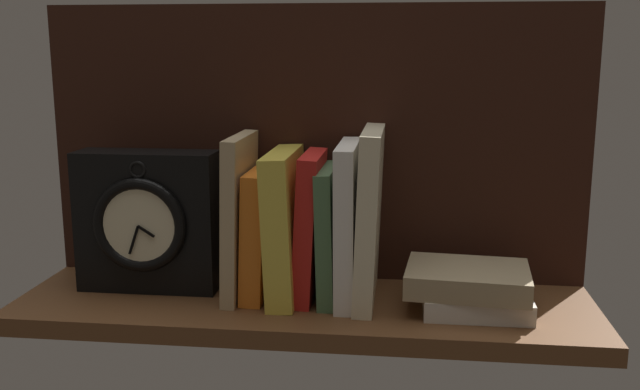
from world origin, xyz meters
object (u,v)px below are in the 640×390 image
book_green_romantic (329,233)px  framed_clock (148,221)px  book_orange_pandolfini (260,233)px  book_cream_twain (369,216)px  book_red_requiem (309,226)px  book_stack_side (471,288)px  book_yellow_seinlanguage (285,225)px  book_white_catcher (348,222)px  book_tan_shortstories (240,216)px

book_green_romantic → framed_clock: framed_clock is taller
book_orange_pandolfini → book_cream_twain: (15.12, 0.00, 2.87)cm
book_red_requiem → book_stack_side: 23.06cm
book_yellow_seinlanguage → book_red_requiem: 3.38cm
framed_clock → book_stack_side: size_ratio=1.18×
book_cream_twain → book_stack_side: bearing=-11.8°
book_orange_pandolfini → book_cream_twain: book_cream_twain is taller
book_yellow_seinlanguage → book_white_catcher: (8.66, 0.00, 0.62)cm
book_yellow_seinlanguage → framed_clock: (-19.75, 0.22, -0.16)cm
book_yellow_seinlanguage → framed_clock: size_ratio=1.02×
book_orange_pandolfini → book_red_requiem: 7.07cm
book_green_romantic → book_cream_twain: (5.52, 0.00, 2.62)cm
book_orange_pandolfini → book_yellow_seinlanguage: book_yellow_seinlanguage is taller
book_orange_pandolfini → book_white_catcher: 12.40cm
book_yellow_seinlanguage → book_red_requiem: bearing=0.0°
book_white_catcher → book_tan_shortstories: bearing=180.0°
framed_clock → book_stack_side: 45.54cm
book_tan_shortstories → book_green_romantic: size_ratio=1.23×
book_tan_shortstories → book_stack_side: (31.52, -2.85, -8.14)cm
book_white_catcher → book_yellow_seinlanguage: bearing=180.0°
book_tan_shortstories → book_cream_twain: 17.90cm
book_tan_shortstories → book_orange_pandolfini: (2.77, 0.00, -2.34)cm
book_yellow_seinlanguage → book_cream_twain: size_ratio=0.86×
book_yellow_seinlanguage → book_cream_twain: bearing=0.0°
book_red_requiem → book_cream_twain: (8.16, 0.00, 1.68)cm
book_yellow_seinlanguage → book_green_romantic: (6.02, 0.00, -1.03)cm
book_green_romantic → book_tan_shortstories: bearing=180.0°
book_green_romantic → book_stack_side: book_green_romantic is taller
book_orange_pandolfini → book_stack_side: 29.47cm
book_tan_shortstories → book_green_romantic: book_tan_shortstories is taller
book_tan_shortstories → book_yellow_seinlanguage: (6.35, 0.00, -1.06)cm
book_cream_twain → framed_clock: bearing=179.6°
book_green_romantic → framed_clock: 25.78cm
book_cream_twain → book_stack_side: (13.63, -2.85, -8.67)cm
book_green_romantic → book_cream_twain: size_ratio=0.78×
book_green_romantic → book_white_catcher: book_white_catcher is taller
book_orange_pandolfini → framed_clock: size_ratio=0.89×
framed_clock → book_stack_side: bearing=-3.9°
book_white_catcher → book_stack_side: book_white_catcher is taller
book_tan_shortstories → book_green_romantic: bearing=0.0°
book_stack_side → book_cream_twain: bearing=168.2°
book_orange_pandolfini → book_white_catcher: (12.25, 0.00, 1.90)cm
framed_clock → book_tan_shortstories: bearing=-0.9°
book_red_requiem → book_cream_twain: 8.33cm
book_white_catcher → book_stack_side: size_ratio=1.28×
book_red_requiem → book_white_catcher: bearing=0.0°
book_red_requiem → book_cream_twain: bearing=0.0°
book_orange_pandolfini → book_red_requiem: (6.96, 0.00, 1.20)cm
book_red_requiem → book_white_catcher: book_white_catcher is taller
book_tan_shortstories → book_stack_side: size_ratio=1.33×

